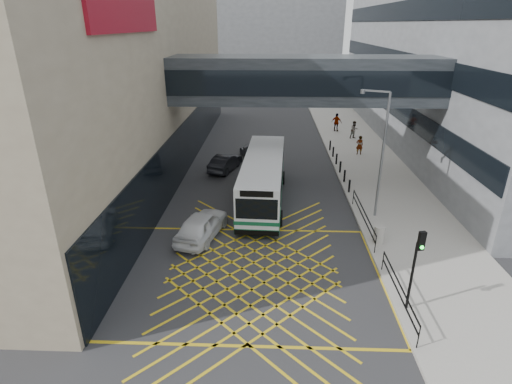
# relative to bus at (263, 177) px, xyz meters

# --- Properties ---
(ground) EXTENTS (120.00, 120.00, 0.00)m
(ground) POSITION_rel_bus_xyz_m (-0.31, -8.78, -1.63)
(ground) COLOR #333335
(building_whsmith) EXTENTS (24.17, 42.00, 16.00)m
(building_whsmith) POSITION_rel_bus_xyz_m (-18.29, 7.21, 6.37)
(building_whsmith) COLOR tan
(building_whsmith) RESTS_ON ground
(building_far) EXTENTS (28.00, 16.00, 18.00)m
(building_far) POSITION_rel_bus_xyz_m (-2.31, 51.22, 7.37)
(building_far) COLOR gray
(building_far) RESTS_ON ground
(skybridge) EXTENTS (20.00, 4.10, 3.00)m
(skybridge) POSITION_rel_bus_xyz_m (2.69, 3.22, 5.87)
(skybridge) COLOR #2D3237
(skybridge) RESTS_ON ground
(pavement) EXTENTS (6.00, 54.00, 0.16)m
(pavement) POSITION_rel_bus_xyz_m (8.69, 6.22, -1.55)
(pavement) COLOR #AEA9A0
(pavement) RESTS_ON ground
(box_junction) EXTENTS (12.00, 9.00, 0.01)m
(box_junction) POSITION_rel_bus_xyz_m (-0.31, -8.78, -1.63)
(box_junction) COLOR gold
(box_junction) RESTS_ON ground
(bus) EXTENTS (3.09, 10.96, 3.04)m
(bus) POSITION_rel_bus_xyz_m (0.00, 0.00, 0.00)
(bus) COLOR silver
(bus) RESTS_ON ground
(car_white) EXTENTS (3.07, 5.10, 1.52)m
(car_white) POSITION_rel_bus_xyz_m (-3.29, -5.19, -0.87)
(car_white) COLOR white
(car_white) RESTS_ON ground
(car_dark) EXTENTS (2.85, 4.50, 1.31)m
(car_dark) POSITION_rel_bus_xyz_m (-3.19, 5.80, -0.97)
(car_dark) COLOR black
(car_dark) RESTS_ON ground
(car_silver) EXTENTS (3.71, 5.06, 1.45)m
(car_silver) POSITION_rel_bus_xyz_m (-0.73, 8.78, -0.91)
(car_silver) COLOR gray
(car_silver) RESTS_ON ground
(traffic_light) EXTENTS (0.29, 0.44, 3.67)m
(traffic_light) POSITION_rel_bus_xyz_m (6.17, -11.16, 0.92)
(traffic_light) COLOR black
(traffic_light) RESTS_ON pavement
(street_lamp) EXTENTS (1.62, 0.88, 7.47)m
(street_lamp) POSITION_rel_bus_xyz_m (6.73, -2.33, 2.78)
(street_lamp) COLOR slate
(street_lamp) RESTS_ON pavement
(litter_bin) EXTENTS (0.56, 0.56, 0.96)m
(litter_bin) POSITION_rel_bus_xyz_m (6.29, -5.72, -0.99)
(litter_bin) COLOR #ADA89E
(litter_bin) RESTS_ON pavement
(kerb_railings) EXTENTS (0.05, 12.54, 1.00)m
(kerb_railings) POSITION_rel_bus_xyz_m (5.84, -7.00, -0.75)
(kerb_railings) COLOR black
(kerb_railings) RESTS_ON pavement
(bollards) EXTENTS (0.14, 10.14, 0.90)m
(bollards) POSITION_rel_bus_xyz_m (5.94, 6.22, -1.02)
(bollards) COLOR black
(bollards) RESTS_ON pavement
(pedestrian_a) EXTENTS (0.70, 0.52, 1.69)m
(pedestrian_a) POSITION_rel_bus_xyz_m (8.36, 10.02, -0.62)
(pedestrian_a) COLOR gray
(pedestrian_a) RESTS_ON pavement
(pedestrian_b) EXTENTS (1.00, 0.84, 1.77)m
(pedestrian_b) POSITION_rel_bus_xyz_m (8.90, 15.41, -0.59)
(pedestrian_b) COLOR gray
(pedestrian_b) RESTS_ON pavement
(pedestrian_c) EXTENTS (1.27, 1.02, 1.93)m
(pedestrian_c) POSITION_rel_bus_xyz_m (7.54, 18.32, -0.50)
(pedestrian_c) COLOR gray
(pedestrian_c) RESTS_ON pavement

